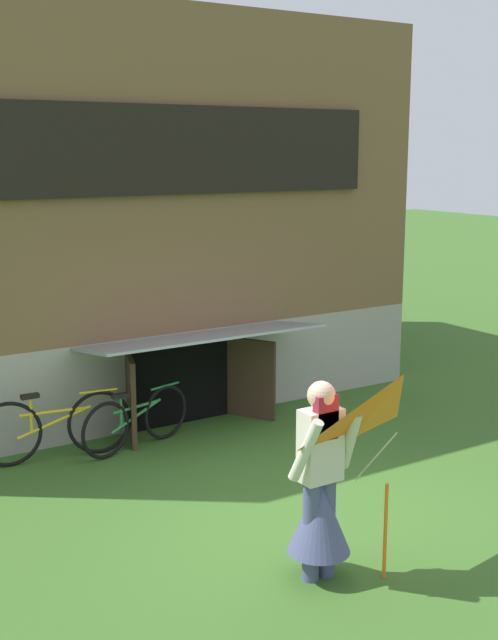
# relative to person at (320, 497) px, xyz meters

# --- Properties ---
(ground_plane) EXTENTS (60.00, 60.00, 0.00)m
(ground_plane) POSITION_rel_person_xyz_m (0.71, 1.11, -0.71)
(ground_plane) COLOR #386023
(log_house) EXTENTS (7.91, 6.54, 5.18)m
(log_house) POSITION_rel_person_xyz_m (0.71, 6.82, 1.89)
(log_house) COLOR #9E998E
(log_house) RESTS_ON ground_plane
(person) EXTENTS (0.61, 0.53, 1.67)m
(person) POSITION_rel_person_xyz_m (0.00, 0.00, 0.00)
(person) COLOR #474C75
(person) RESTS_ON ground_plane
(kite) EXTENTS (0.97, 0.87, 1.72)m
(kite) POSITION_rel_person_xyz_m (0.40, -0.50, 0.67)
(kite) COLOR orange
(kite) RESTS_ON ground_plane
(bicycle_green) EXTENTS (1.53, 0.45, 0.72)m
(bicycle_green) POSITION_rel_person_xyz_m (0.01, 3.56, -0.36)
(bicycle_green) COLOR black
(bicycle_green) RESTS_ON ground_plane
(bicycle_yellow) EXTENTS (1.76, 0.30, 0.81)m
(bicycle_yellow) POSITION_rel_person_xyz_m (-0.92, 3.71, -0.32)
(bicycle_yellow) COLOR black
(bicycle_yellow) RESTS_ON ground_plane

